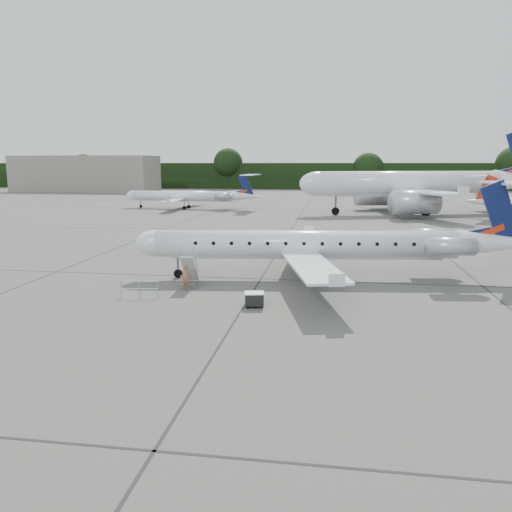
# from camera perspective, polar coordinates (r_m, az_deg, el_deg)

# --- Properties ---
(ground) EXTENTS (320.00, 320.00, 0.00)m
(ground) POSITION_cam_1_polar(r_m,az_deg,el_deg) (27.28, 8.22, -6.35)
(ground) COLOR #565654
(ground) RESTS_ON ground
(treeline) EXTENTS (260.00, 4.00, 8.00)m
(treeline) POSITION_cam_1_polar(r_m,az_deg,el_deg) (156.17, 8.68, 9.01)
(treeline) COLOR black
(treeline) RESTS_ON ground
(terminal_building) EXTENTS (40.00, 14.00, 10.00)m
(terminal_building) POSITION_cam_1_polar(r_m,az_deg,el_deg) (153.10, -18.87, 8.91)
(terminal_building) COLOR slate
(terminal_building) RESTS_ON ground
(main_regional_jet) EXTENTS (28.27, 21.83, 6.73)m
(main_regional_jet) POSITION_cam_1_polar(r_m,az_deg,el_deg) (34.20, 5.67, 2.91)
(main_regional_jet) COLOR silver
(main_regional_jet) RESTS_ON ground
(airstair) EXTENTS (1.12, 2.44, 2.11)m
(airstair) POSITION_cam_1_polar(r_m,az_deg,el_deg) (32.83, -7.58, -1.55)
(airstair) COLOR silver
(airstair) RESTS_ON ground
(passenger) EXTENTS (0.66, 0.50, 1.63)m
(passenger) POSITION_cam_1_polar(r_m,az_deg,el_deg) (31.60, -7.96, -2.47)
(passenger) COLOR brown
(passenger) RESTS_ON ground
(safety_railing) EXTENTS (2.19, 0.33, 1.00)m
(safety_railing) POSITION_cam_1_polar(r_m,az_deg,el_deg) (30.46, -13.18, -3.76)
(safety_railing) COLOR #979A9F
(safety_railing) RESTS_ON ground
(baggage_cart) EXTENTS (1.16, 1.01, 0.88)m
(baggage_cart) POSITION_cam_1_polar(r_m,az_deg,el_deg) (27.84, -0.20, -4.95)
(baggage_cart) COLOR black
(baggage_cart) RESTS_ON ground
(bg_narrowbody) EXTENTS (43.32, 36.34, 13.35)m
(bg_narrowbody) POSITION_cam_1_polar(r_m,az_deg,el_deg) (82.32, 17.11, 9.25)
(bg_narrowbody) COLOR silver
(bg_narrowbody) RESTS_ON ground
(bg_regional_left) EXTENTS (24.43, 18.34, 6.13)m
(bg_regional_left) POSITION_cam_1_polar(r_m,az_deg,el_deg) (89.28, -8.51, 7.34)
(bg_regional_left) COLOR silver
(bg_regional_left) RESTS_ON ground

